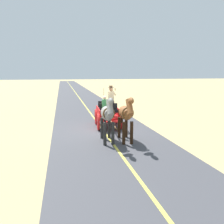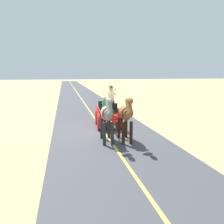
% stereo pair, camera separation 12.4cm
% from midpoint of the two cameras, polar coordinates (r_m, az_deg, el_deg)
% --- Properties ---
extents(ground_plane, '(200.00, 200.00, 0.00)m').
position_cam_midpoint_polar(ground_plane, '(12.80, -2.63, -4.64)').
color(ground_plane, tan).
extents(road_surface, '(5.62, 160.00, 0.01)m').
position_cam_midpoint_polar(road_surface, '(12.80, -2.63, -4.62)').
color(road_surface, '#424247').
rests_on(road_surface, ground).
extents(road_centre_stripe, '(0.12, 160.00, 0.00)m').
position_cam_midpoint_polar(road_centre_stripe, '(12.80, -2.63, -4.60)').
color(road_centre_stripe, '#DBCC4C').
rests_on(road_centre_stripe, road_surface).
extents(horse_drawn_carriage, '(1.56, 4.52, 2.50)m').
position_cam_midpoint_polar(horse_drawn_carriage, '(13.41, -1.33, -0.39)').
color(horse_drawn_carriage, red).
rests_on(horse_drawn_carriage, ground).
extents(horse_near_side, '(0.65, 2.13, 2.21)m').
position_cam_midpoint_polar(horse_near_side, '(10.45, 3.21, -0.53)').
color(horse_near_side, brown).
rests_on(horse_near_side, ground).
extents(horse_off_side, '(0.64, 2.13, 2.21)m').
position_cam_midpoint_polar(horse_off_side, '(10.31, -1.53, -0.67)').
color(horse_off_side, gray).
rests_on(horse_off_side, ground).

